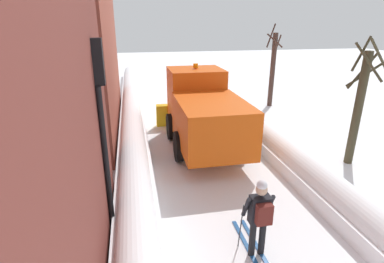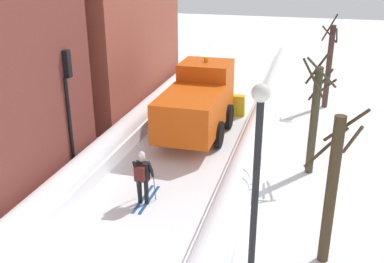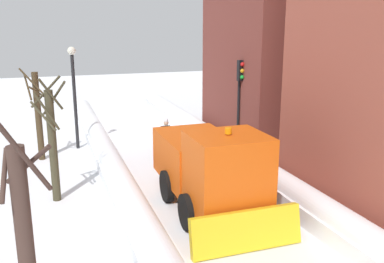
{
  "view_description": "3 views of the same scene",
  "coord_description": "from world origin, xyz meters",
  "px_view_note": "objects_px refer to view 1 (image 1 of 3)",
  "views": [
    {
      "loc": [
        -2.51,
        -0.34,
        4.77
      ],
      "look_at": [
        -0.74,
        8.56,
        1.44
      ],
      "focal_mm": 28.33,
      "sensor_mm": 36.0,
      "label": 1
    },
    {
      "loc": [
        4.59,
        -7.05,
        7.44
      ],
      "look_at": [
        0.51,
        8.11,
        1.15
      ],
      "focal_mm": 42.18,
      "sensor_mm": 36.0,
      "label": 2
    },
    {
      "loc": [
        4.91,
        22.75,
        5.96
      ],
      "look_at": [
        -0.73,
        6.41,
        1.59
      ],
      "focal_mm": 39.64,
      "sensor_mm": 36.0,
      "label": 3
    }
  ],
  "objects_px": {
    "skier": "(259,215)",
    "traffic_light_pole": "(101,107)",
    "bare_tree_mid": "(359,105)",
    "bare_tree_far": "(273,69)",
    "plow_truck": "(203,111)"
  },
  "relations": [
    {
      "from": "skier",
      "to": "traffic_light_pole",
      "type": "bearing_deg",
      "value": 156.68
    },
    {
      "from": "bare_tree_mid",
      "to": "bare_tree_far",
      "type": "bearing_deg",
      "value": 85.82
    },
    {
      "from": "skier",
      "to": "traffic_light_pole",
      "type": "xyz_separation_m",
      "value": [
        -3.05,
        1.31,
        2.13
      ]
    },
    {
      "from": "plow_truck",
      "to": "skier",
      "type": "xyz_separation_m",
      "value": [
        -0.23,
        -6.09,
        -0.48
      ]
    },
    {
      "from": "traffic_light_pole",
      "to": "bare_tree_mid",
      "type": "height_order",
      "value": "traffic_light_pole"
    },
    {
      "from": "bare_tree_mid",
      "to": "bare_tree_far",
      "type": "height_order",
      "value": "bare_tree_far"
    },
    {
      "from": "plow_truck",
      "to": "traffic_light_pole",
      "type": "distance_m",
      "value": 6.03
    },
    {
      "from": "skier",
      "to": "bare_tree_far",
      "type": "xyz_separation_m",
      "value": [
        5.57,
        11.39,
        1.18
      ]
    },
    {
      "from": "traffic_light_pole",
      "to": "bare_tree_far",
      "type": "distance_m",
      "value": 13.29
    },
    {
      "from": "traffic_light_pole",
      "to": "bare_tree_far",
      "type": "bearing_deg",
      "value": 49.48
    },
    {
      "from": "plow_truck",
      "to": "bare_tree_mid",
      "type": "height_order",
      "value": "bare_tree_mid"
    },
    {
      "from": "skier",
      "to": "bare_tree_mid",
      "type": "bearing_deg",
      "value": 36.02
    },
    {
      "from": "traffic_light_pole",
      "to": "bare_tree_far",
      "type": "xyz_separation_m",
      "value": [
        8.62,
        10.08,
        -0.94
      ]
    },
    {
      "from": "skier",
      "to": "bare_tree_mid",
      "type": "relative_size",
      "value": 0.42
    },
    {
      "from": "traffic_light_pole",
      "to": "bare_tree_mid",
      "type": "relative_size",
      "value": 1.03
    }
  ]
}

